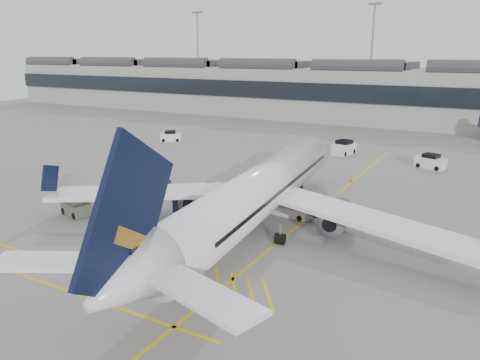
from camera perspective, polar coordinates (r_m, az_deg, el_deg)
The scene contains 18 objects.
ground at distance 41.15m, azimuth -8.70°, elevation -5.28°, with size 220.00×220.00×0.00m, color gray.
terminal at distance 105.22m, azimuth 16.22°, elevation 10.26°, with size 200.00×20.45×12.40m.
light_masts at distance 118.99m, azimuth 17.36°, elevation 14.73°, with size 113.00×0.60×25.45m.
apron_markings at distance 44.91m, azimuth 9.52°, elevation -3.53°, with size 0.25×60.00×0.01m, color gold.
airliner_main at distance 38.13m, azimuth 2.17°, elevation -1.59°, with size 38.13×41.84×11.13m.
belt_loader at distance 42.93m, azimuth 5.87°, elevation -3.42°, with size 5.34×2.28×2.13m.
baggage_cart_a at distance 41.09m, azimuth -0.14°, elevation -3.56°, with size 2.26×2.04×1.98m.
baggage_cart_b at distance 46.04m, azimuth -3.63°, elevation -1.54°, with size 2.31×2.18×1.92m.
baggage_cart_c at distance 48.93m, azimuth -9.55°, elevation -0.81°, with size 1.82×1.56×1.76m.
baggage_cart_d at distance 43.33m, azimuth -7.08°, elevation -2.87°, with size 2.02×1.86×1.71m.
ramp_agent_a at distance 41.53m, azimuth 0.36°, elevation -3.64°, with size 0.63×0.41×1.72m, color #E5560C.
ramp_agent_b at distance 44.34m, azimuth -1.07°, elevation -2.30°, with size 0.91×0.71×1.88m, color #F44A0C.
pushback_tug at distance 45.16m, azimuth -19.32°, elevation -3.19°, with size 3.12×2.33×1.56m.
safety_cone_nose at distance 55.04m, azimuth 13.49°, elevation 0.08°, with size 0.41×0.41×0.56m, color #F24C0A.
safety_cone_engine at distance 41.74m, azimuth 16.84°, elevation -5.12°, with size 0.36×0.36×0.50m, color #F24C0A.
service_van_left at distance 78.98m, azimuth -8.45°, elevation 5.27°, with size 3.82×3.29×1.76m.
service_van_mid at distance 69.70m, azimuth 12.57°, elevation 3.85°, with size 2.79×4.36×2.07m.
service_van_right at distance 64.49m, azimuth 22.21°, elevation 2.07°, with size 3.97×2.74×1.85m.
Camera 1 is at (23.99, -30.19, 14.37)m, focal length 35.00 mm.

